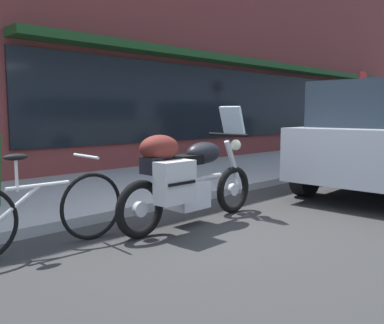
# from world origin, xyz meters

# --- Properties ---
(ground_plane) EXTENTS (80.00, 80.00, 0.00)m
(ground_plane) POSITION_xyz_m (0.00, 0.00, 0.00)
(ground_plane) COLOR #2E2E2E
(storefront_building) EXTENTS (22.21, 0.90, 7.76)m
(storefront_building) POSITION_xyz_m (7.10, 4.58, 3.79)
(storefront_building) COLOR brown
(storefront_building) RESTS_ON ground_plane
(sidewalk_curb) EXTENTS (30.00, 3.18, 0.12)m
(sidewalk_curb) POSITION_xyz_m (9.00, 2.83, 0.06)
(sidewalk_curb) COLOR #9F9F9F
(sidewalk_curb) RESTS_ON ground_plane
(touring_motorcycle) EXTENTS (2.16, 0.69, 1.38)m
(touring_motorcycle) POSITION_xyz_m (-0.26, 0.42, 0.60)
(touring_motorcycle) COLOR black
(touring_motorcycle) RESTS_ON ground_plane
(parked_bicycle) EXTENTS (1.78, 0.48, 0.94)m
(parked_bicycle) POSITION_xyz_m (-1.82, 0.78, 0.38)
(parked_bicycle) COLOR black
(parked_bicycle) RESTS_ON ground_plane
(parking_sign_pole) EXTENTS (0.44, 0.07, 2.30)m
(parking_sign_pole) POSITION_xyz_m (7.54, 1.81, 1.49)
(parking_sign_pole) COLOR #59595B
(parking_sign_pole) RESTS_ON sidewalk_curb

